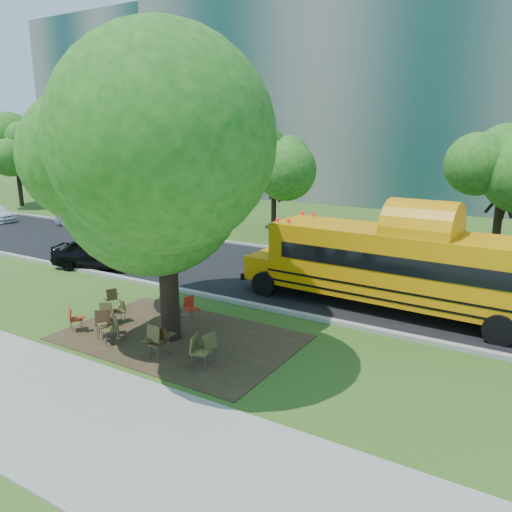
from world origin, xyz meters
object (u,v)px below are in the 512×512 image
Objects in this scene: chair_2 at (104,320)px; chair_5 at (158,340)px; chair_4 at (158,337)px; bg_car_silver at (87,216)px; school_bus at (416,268)px; chair_1 at (74,317)px; bg_car_red at (126,231)px; chair_11 at (175,319)px; chair_6 at (207,344)px; chair_8 at (112,296)px; black_car at (99,253)px; pedestrian_a at (84,209)px; chair_0 at (108,311)px; chair_9 at (119,309)px; chair_7 at (199,349)px; pedestrian_b at (115,207)px; chair_10 at (190,306)px; main_tree at (163,151)px; chair_3 at (111,326)px.

chair_2 reaches higher than chair_5.
bg_car_silver is at bearing 144.30° from chair_4.
school_bus is 10.13m from chair_2.
bg_car_red is at bearing 159.23° from chair_1.
school_bus is 8.06m from chair_11.
chair_6 is 1.20× the size of chair_8.
pedestrian_a is at bearing 32.59° from black_car.
chair_0 is 0.41m from chair_9.
chair_7 is at bearing -80.82° from chair_11.
chair_1 is 0.85× the size of chair_7.
chair_6 is at bearing 41.40° from pedestrian_b.
bg_car_red is (-11.70, 10.34, 0.10)m from chair_5.
chair_1 is 0.18× the size of bg_car_red.
chair_2 is 8.36m from black_car.
black_car is 1.05× the size of bg_car_silver.
bg_car_silver is (-18.78, 12.42, 0.08)m from chair_7.
bg_car_red reaches higher than chair_11.
pedestrian_a is at bearing -32.28° from chair_5.
chair_6 is 3.24m from chair_10.
chair_6 reaches higher than chair_7.
pedestrian_b is at bearing 101.71° from chair_0.
chair_11 is at bearing -132.77° from school_bus.
chair_2 is 2.76m from chair_10.
chair_5 is at bearing 176.89° from chair_9.
pedestrian_a is (-14.68, 11.30, 0.48)m from chair_8.
chair_0 is at bearing -105.22° from pedestrian_a.
pedestrian_a is (-20.03, 13.31, 0.39)m from chair_7.
main_tree is at bearing -28.00° from chair_0.
pedestrian_b is at bearing 162.74° from school_bus.
pedestrian_b reaches higher than chair_8.
chair_0 is 1.55m from chair_8.
chair_2 is at bearing 169.89° from chair_11.
chair_6 is at bearing 11.82° from chair_4.
pedestrian_a reaches higher than chair_1.
chair_8 is (-0.53, 2.01, 0.00)m from chair_1.
school_bus is 7.59m from chair_10.
chair_6 is at bearing -41.23° from chair_0.
chair_11 is at bearing -139.98° from chair_7.
chair_4 is 1.24× the size of chair_9.
chair_6 is 0.34m from chair_7.
chair_2 is at bearing -150.84° from main_tree.
pedestrian_a reaches higher than chair_11.
chair_11 reaches higher than chair_10.
chair_7 is at bearing -86.38° from chair_8.
chair_11 is 21.91m from pedestrian_b.
chair_1 is 1.02× the size of chair_9.
pedestrian_b reaches higher than chair_10.
chair_8 is 0.20× the size of bg_car_silver.
chair_6 is (1.95, -0.79, -4.96)m from main_tree.
chair_0 is 1.43m from chair_3.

